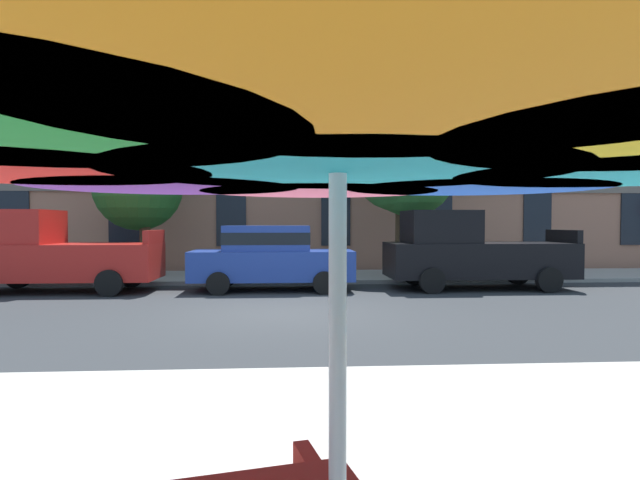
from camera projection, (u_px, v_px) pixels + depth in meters
ground_plane at (282, 313)px, 10.75m from camera, size 120.00×120.00×0.00m
sidewalk_far at (284, 277)px, 17.53m from camera, size 56.00×3.60×0.12m
apartment_building at (284, 130)px, 25.49m from camera, size 39.10×12.08×12.80m
pickup_red at (51, 254)px, 14.01m from camera, size 5.10×2.12×2.20m
sedan_blue at (270, 256)px, 14.38m from camera, size 4.40×1.98×1.78m
pickup_black at (470, 252)px, 14.74m from camera, size 5.10×2.12×2.20m
street_tree_left at (140, 179)px, 16.86m from camera, size 2.94×3.16×4.89m
street_tree_middle at (405, 166)px, 17.05m from camera, size 3.40×3.09×5.32m
patio_umbrella at (338, 113)px, 1.72m from camera, size 3.27×3.27×2.47m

